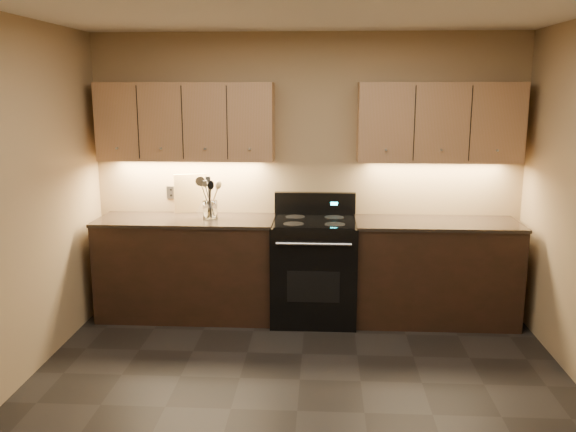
% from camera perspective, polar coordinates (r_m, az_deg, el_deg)
% --- Properties ---
extents(floor, '(4.00, 4.00, 0.00)m').
position_cam_1_polar(floor, '(4.24, 0.87, -17.77)').
color(floor, black).
rests_on(floor, ground).
extents(wall_back, '(4.00, 0.04, 2.60)m').
position_cam_1_polar(wall_back, '(5.74, 1.77, 3.87)').
color(wall_back, '#A0845E').
rests_on(wall_back, ground).
extents(counter_left, '(1.62, 0.62, 0.93)m').
position_cam_1_polar(counter_left, '(5.76, -9.40, -4.75)').
color(counter_left, black).
rests_on(counter_left, ground).
extents(counter_right, '(1.46, 0.62, 0.93)m').
position_cam_1_polar(counter_right, '(5.72, 13.58, -5.06)').
color(counter_right, black).
rests_on(counter_right, ground).
extents(stove, '(0.76, 0.68, 1.14)m').
position_cam_1_polar(stove, '(5.61, 2.45, -4.93)').
color(stove, black).
rests_on(stove, ground).
extents(upper_cab_left, '(1.60, 0.30, 0.70)m').
position_cam_1_polar(upper_cab_left, '(5.68, -9.53, 8.70)').
color(upper_cab_left, '#A57652').
rests_on(upper_cab_left, wall_back).
extents(upper_cab_right, '(1.44, 0.30, 0.70)m').
position_cam_1_polar(upper_cab_right, '(5.64, 13.98, 8.49)').
color(upper_cab_right, '#A57652').
rests_on(upper_cab_right, wall_back).
extents(outlet_plate, '(0.08, 0.01, 0.12)m').
position_cam_1_polar(outlet_plate, '(5.94, -10.88, 2.18)').
color(outlet_plate, '#B2B5BA').
rests_on(outlet_plate, wall_back).
extents(utensil_crock, '(0.16, 0.16, 0.17)m').
position_cam_1_polar(utensil_crock, '(5.60, -7.29, 0.53)').
color(utensil_crock, white).
rests_on(utensil_crock, counter_left).
extents(cutting_board, '(0.31, 0.17, 0.38)m').
position_cam_1_polar(cutting_board, '(5.87, -9.16, 2.11)').
color(cutting_board, tan).
rests_on(cutting_board, counter_left).
extents(wooden_spoon, '(0.17, 0.12, 0.34)m').
position_cam_1_polar(wooden_spoon, '(5.58, -7.57, 1.62)').
color(wooden_spoon, tan).
rests_on(wooden_spoon, utensil_crock).
extents(black_spoon, '(0.10, 0.11, 0.34)m').
position_cam_1_polar(black_spoon, '(5.59, -7.46, 1.62)').
color(black_spoon, black).
rests_on(black_spoon, utensil_crock).
extents(black_turner, '(0.13, 0.18, 0.40)m').
position_cam_1_polar(black_turner, '(5.55, -7.27, 1.80)').
color(black_turner, black).
rests_on(black_turner, utensil_crock).
extents(steel_spatula, '(0.16, 0.16, 0.38)m').
position_cam_1_polar(steel_spatula, '(5.59, -7.04, 1.76)').
color(steel_spatula, silver).
rests_on(steel_spatula, utensil_crock).
extents(steel_skimmer, '(0.20, 0.12, 0.38)m').
position_cam_1_polar(steel_skimmer, '(5.57, -7.13, 1.77)').
color(steel_skimmer, silver).
rests_on(steel_skimmer, utensil_crock).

